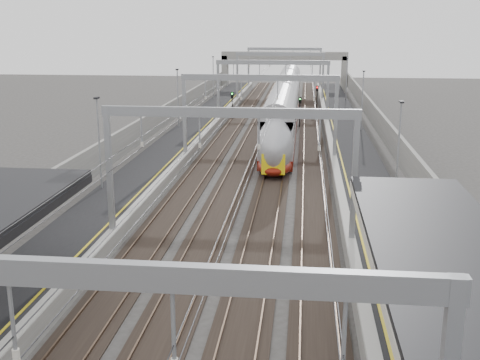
# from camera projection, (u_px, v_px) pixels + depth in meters

# --- Properties ---
(platform_left) EXTENTS (4.00, 120.00, 1.00)m
(platform_left) POSITION_uv_depth(u_px,v_px,m) (173.00, 150.00, 54.51)
(platform_left) COLOR black
(platform_left) RESTS_ON ground
(platform_right) EXTENTS (4.00, 120.00, 1.00)m
(platform_right) POSITION_uv_depth(u_px,v_px,m) (352.00, 154.00, 52.86)
(platform_right) COLOR black
(platform_right) RESTS_ON ground
(tracks) EXTENTS (11.40, 140.00, 0.20)m
(tracks) POSITION_uv_depth(u_px,v_px,m) (261.00, 157.00, 53.80)
(tracks) COLOR black
(tracks) RESTS_ON ground
(overhead_line) EXTENTS (13.00, 140.00, 6.60)m
(overhead_line) POSITION_uv_depth(u_px,v_px,m) (267.00, 82.00, 58.63)
(overhead_line) COLOR gray
(overhead_line) RESTS_ON platform_left
(overbridge) EXTENTS (22.00, 2.20, 6.90)m
(overbridge) POSITION_uv_depth(u_px,v_px,m) (284.00, 61.00, 105.40)
(overbridge) COLOR gray
(overbridge) RESTS_ON ground
(wall_left) EXTENTS (0.30, 120.00, 3.20)m
(wall_left) POSITION_uv_depth(u_px,v_px,m) (139.00, 138.00, 54.57)
(wall_left) COLOR gray
(wall_left) RESTS_ON ground
(wall_right) EXTENTS (0.30, 120.00, 3.20)m
(wall_right) POSITION_uv_depth(u_px,v_px,m) (390.00, 143.00, 52.25)
(wall_right) COLOR gray
(wall_right) RESTS_ON ground
(train) EXTENTS (2.84, 51.74, 4.48)m
(train) POSITION_uv_depth(u_px,v_px,m) (285.00, 109.00, 68.18)
(train) COLOR maroon
(train) RESTS_ON ground
(signal_green) EXTENTS (0.32, 0.32, 3.48)m
(signal_green) POSITION_uv_depth(u_px,v_px,m) (232.00, 100.00, 74.36)
(signal_green) COLOR black
(signal_green) RESTS_ON ground
(signal_red_near) EXTENTS (0.32, 0.32, 3.48)m
(signal_red_near) POSITION_uv_depth(u_px,v_px,m) (300.00, 106.00, 69.30)
(signal_red_near) COLOR black
(signal_red_near) RESTS_ON ground
(signal_red_far) EXTENTS (0.32, 0.32, 3.48)m
(signal_red_far) POSITION_uv_depth(u_px,v_px,m) (317.00, 93.00, 81.81)
(signal_red_far) COLOR black
(signal_red_far) RESTS_ON ground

